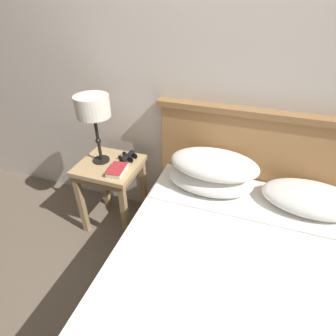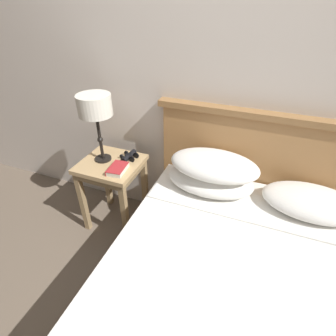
% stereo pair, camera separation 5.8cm
% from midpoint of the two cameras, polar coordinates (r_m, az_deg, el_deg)
% --- Properties ---
extents(ground_plane, '(20.00, 20.00, 0.00)m').
position_cam_midpoint_polar(ground_plane, '(1.93, -4.07, -30.81)').
color(ground_plane, '#6B5B4C').
rests_on(ground_plane, ground).
extents(wall_back, '(8.00, 0.06, 2.60)m').
position_cam_midpoint_polar(wall_back, '(1.89, 7.43, 20.21)').
color(wall_back, silver).
rests_on(wall_back, ground_plane).
extents(nightstand, '(0.46, 0.43, 0.63)m').
position_cam_midpoint_polar(nightstand, '(2.16, -13.16, -1.39)').
color(nightstand, tan).
rests_on(nightstand, ground_plane).
extents(bed, '(1.61, 1.86, 1.10)m').
position_cam_midpoint_polar(bed, '(1.68, 14.66, -25.11)').
color(bed, brown).
rests_on(bed, ground_plane).
extents(table_lamp, '(0.24, 0.24, 0.53)m').
position_cam_midpoint_polar(table_lamp, '(1.97, -16.88, 12.22)').
color(table_lamp, black).
rests_on(table_lamp, nightstand).
extents(book_on_nightstand, '(0.13, 0.19, 0.04)m').
position_cam_midpoint_polar(book_on_nightstand, '(1.98, -11.96, -0.43)').
color(book_on_nightstand, silver).
rests_on(book_on_nightstand, nightstand).
extents(binoculars_pair, '(0.14, 0.16, 0.05)m').
position_cam_midpoint_polar(binoculars_pair, '(2.12, -9.58, 2.41)').
color(binoculars_pair, black).
rests_on(binoculars_pair, nightstand).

